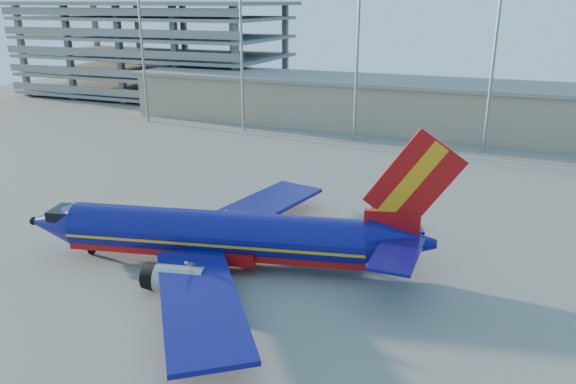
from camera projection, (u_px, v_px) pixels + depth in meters
name	position (u px, v px, depth m)	size (l,w,h in m)	color
ground	(266.00, 259.00, 49.06)	(220.00, 220.00, 0.00)	slate
terminal_building	(460.00, 108.00, 94.96)	(122.00, 16.00, 8.50)	gray
parking_garage	(155.00, 45.00, 132.35)	(62.00, 32.00, 21.40)	slate
light_mast_row	(425.00, 29.00, 81.96)	(101.60, 1.60, 28.65)	gray
aircraft_main	(226.00, 236.00, 47.23)	(36.51, 34.74, 12.52)	#0D0D66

